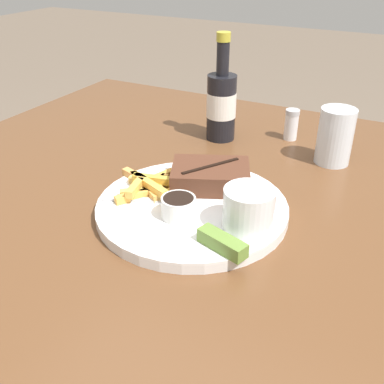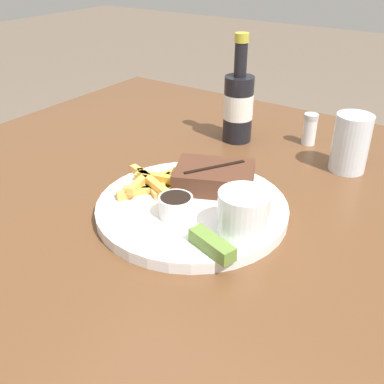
# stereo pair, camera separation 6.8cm
# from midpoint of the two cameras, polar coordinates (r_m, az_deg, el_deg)

# --- Properties ---
(dining_table) EXTENTS (1.17, 1.11, 0.73)m
(dining_table) POSITION_cam_midpoint_polar(r_m,az_deg,el_deg) (0.75, 2.64, -7.86)
(dining_table) COLOR brown
(dining_table) RESTS_ON ground_plane
(dinner_plate) EXTENTS (0.30, 0.30, 0.02)m
(dinner_plate) POSITION_cam_midpoint_polar(r_m,az_deg,el_deg) (0.70, 2.80, -2.15)
(dinner_plate) COLOR white
(dinner_plate) RESTS_ON dining_table
(steak_portion) EXTENTS (0.15, 0.13, 0.04)m
(steak_portion) POSITION_cam_midpoint_polar(r_m,az_deg,el_deg) (0.73, 5.79, 1.77)
(steak_portion) COLOR #512D1E
(steak_portion) RESTS_ON dinner_plate
(fries_pile) EXTENTS (0.13, 0.13, 0.02)m
(fries_pile) POSITION_cam_midpoint_polar(r_m,az_deg,el_deg) (0.73, -2.32, 1.11)
(fries_pile) COLOR gold
(fries_pile) RESTS_ON dinner_plate
(coleslaw_cup) EXTENTS (0.07, 0.07, 0.06)m
(coleslaw_cup) POSITION_cam_midpoint_polar(r_m,az_deg,el_deg) (0.62, 9.72, -2.38)
(coleslaw_cup) COLOR white
(coleslaw_cup) RESTS_ON dinner_plate
(dipping_sauce_cup) EXTENTS (0.05, 0.05, 0.03)m
(dipping_sauce_cup) POSITION_cam_midpoint_polar(r_m,az_deg,el_deg) (0.65, 1.02, -1.85)
(dipping_sauce_cup) COLOR silver
(dipping_sauce_cup) RESTS_ON dinner_plate
(pickle_spear) EXTENTS (0.08, 0.04, 0.02)m
(pickle_spear) POSITION_cam_midpoint_polar(r_m,az_deg,el_deg) (0.59, 5.88, -6.76)
(pickle_spear) COLOR olive
(pickle_spear) RESTS_ON dinner_plate
(fork_utensil) EXTENTS (0.13, 0.06, 0.00)m
(fork_utensil) POSITION_cam_midpoint_polar(r_m,az_deg,el_deg) (0.71, -3.44, -0.73)
(fork_utensil) COLOR #B7B7BC
(fork_utensil) RESTS_ON dinner_plate
(beer_bottle) EXTENTS (0.06, 0.06, 0.22)m
(beer_bottle) POSITION_cam_midpoint_polar(r_m,az_deg,el_deg) (0.94, 8.01, 10.91)
(beer_bottle) COLOR black
(beer_bottle) RESTS_ON dining_table
(drinking_glass) EXTENTS (0.07, 0.07, 0.11)m
(drinking_glass) POSITION_cam_midpoint_polar(r_m,az_deg,el_deg) (0.87, 21.67, 5.74)
(drinking_glass) COLOR silver
(drinking_glass) RESTS_ON dining_table
(salt_shaker) EXTENTS (0.03, 0.03, 0.07)m
(salt_shaker) POSITION_cam_midpoint_polar(r_m,az_deg,el_deg) (0.97, 16.71, 7.63)
(salt_shaker) COLOR white
(salt_shaker) RESTS_ON dining_table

